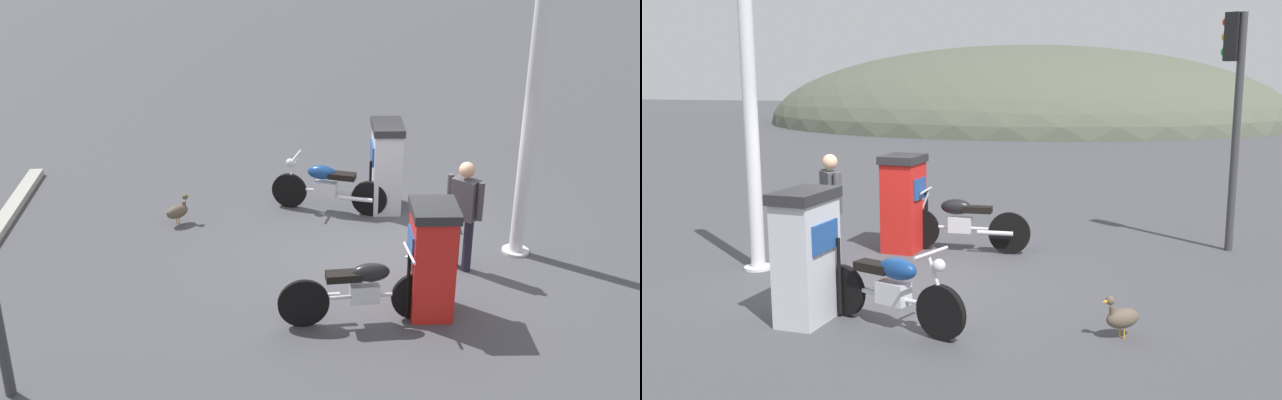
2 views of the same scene
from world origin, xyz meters
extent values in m
plane|color=#424247|center=(0.00, 0.00, 0.00)|extent=(120.00, 120.00, 0.00)
cube|color=silver|center=(-0.32, -1.66, 0.68)|extent=(0.51, 0.78, 1.37)
cube|color=#1E478C|center=(-0.08, -1.68, 0.98)|extent=(0.07, 0.52, 0.32)
cube|color=#262628|center=(-0.32, -1.66, 1.43)|extent=(0.56, 0.85, 0.12)
cylinder|color=black|center=(-0.03, -1.46, 0.48)|extent=(0.05, 0.05, 0.89)
cube|color=red|center=(-0.32, 1.66, 0.69)|extent=(0.57, 0.67, 1.39)
cube|color=#1E478C|center=(-0.05, 1.64, 1.00)|extent=(0.06, 0.44, 0.32)
cube|color=#262628|center=(-0.32, 1.66, 1.45)|extent=(0.63, 0.74, 0.12)
cylinder|color=black|center=(0.00, 1.83, 0.48)|extent=(0.05, 0.05, 0.90)
cylinder|color=black|center=(1.27, -1.86, 0.30)|extent=(0.58, 0.27, 0.59)
cylinder|color=black|center=(-0.01, -1.39, 0.30)|extent=(0.58, 0.27, 0.59)
cube|color=silver|center=(0.68, -1.64, 0.40)|extent=(0.41, 0.31, 0.24)
cylinder|color=silver|center=(0.63, -1.62, 0.35)|extent=(0.98, 0.40, 0.05)
ellipsoid|color=navy|center=(0.74, -1.66, 0.68)|extent=(0.53, 0.37, 0.24)
cube|color=black|center=(0.42, -1.55, 0.65)|extent=(0.48, 0.34, 0.10)
cylinder|color=silver|center=(1.23, -1.84, 0.60)|extent=(0.26, 0.13, 0.57)
cylinder|color=silver|center=(1.16, -1.82, 0.92)|extent=(0.22, 0.54, 0.04)
sphere|color=silver|center=(1.25, -1.85, 0.80)|extent=(0.18, 0.18, 0.14)
cylinder|color=silver|center=(0.22, -1.35, 0.32)|extent=(0.54, 0.25, 0.07)
cylinder|color=black|center=(-0.12, 1.80, 0.32)|extent=(0.65, 0.07, 0.65)
cylinder|color=black|center=(1.32, 1.84, 0.32)|extent=(0.65, 0.07, 0.65)
cube|color=silver|center=(0.55, 1.82, 0.42)|extent=(0.37, 0.21, 0.24)
cylinder|color=silver|center=(0.60, 1.82, 0.37)|extent=(1.08, 0.08, 0.05)
ellipsoid|color=black|center=(0.48, 1.82, 0.70)|extent=(0.49, 0.23, 0.24)
cube|color=black|center=(0.82, 1.83, 0.67)|extent=(0.45, 0.21, 0.10)
cylinder|color=silver|center=(-0.08, 1.80, 0.62)|extent=(0.26, 0.05, 0.57)
cylinder|color=silver|center=(0.00, 1.81, 0.94)|extent=(0.05, 0.56, 0.04)
sphere|color=silver|center=(-0.10, 1.80, 0.82)|extent=(0.14, 0.14, 0.14)
cylinder|color=silver|center=(1.12, 1.72, 0.34)|extent=(0.55, 0.09, 0.07)
cylinder|color=#1E1E2D|center=(-1.10, 0.61, 0.39)|extent=(0.18, 0.18, 0.79)
cylinder|color=#1E1E2D|center=(-0.96, 0.47, 0.39)|extent=(0.18, 0.18, 0.79)
cube|color=#3F3F44|center=(-1.03, 0.54, 1.08)|extent=(0.40, 0.40, 0.59)
cylinder|color=#3F3F44|center=(-1.20, 0.71, 1.11)|extent=(0.13, 0.13, 0.56)
cylinder|color=#3F3F44|center=(-0.86, 0.37, 1.11)|extent=(0.13, 0.13, 0.56)
sphere|color=tan|center=(-1.03, 0.54, 1.51)|extent=(0.31, 0.31, 0.22)
ellipsoid|color=brown|center=(3.10, -1.34, 0.21)|extent=(0.42, 0.39, 0.21)
cylinder|color=brown|center=(2.99, -1.42, 0.28)|extent=(0.08, 0.08, 0.15)
sphere|color=brown|center=(2.97, -1.44, 0.43)|extent=(0.14, 0.14, 0.10)
cone|color=orange|center=(2.92, -1.48, 0.42)|extent=(0.08, 0.07, 0.04)
cone|color=brown|center=(3.24, -1.24, 0.25)|extent=(0.11, 0.11, 0.08)
cylinder|color=orange|center=(3.12, -1.37, 0.05)|extent=(0.02, 0.02, 0.11)
cylinder|color=orange|center=(3.08, -1.31, 0.05)|extent=(0.02, 0.02, 0.11)
cylinder|color=silver|center=(-1.99, 0.13, 2.08)|extent=(0.20, 0.20, 4.16)
cylinder|color=silver|center=(-1.99, 0.13, 0.02)|extent=(0.40, 0.40, 0.04)
camera|label=1|loc=(1.92, 10.26, 5.41)|focal=44.14mm
camera|label=2|loc=(3.19, -8.57, 2.72)|focal=39.60mm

